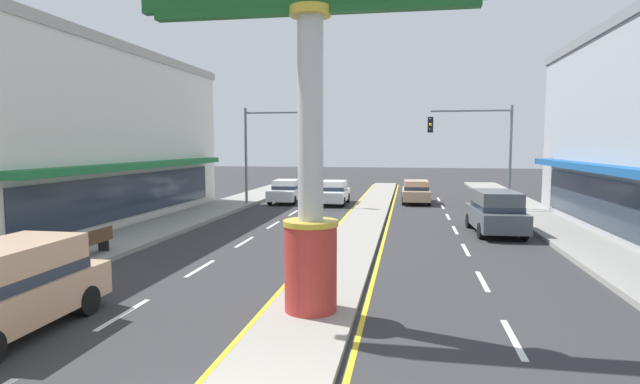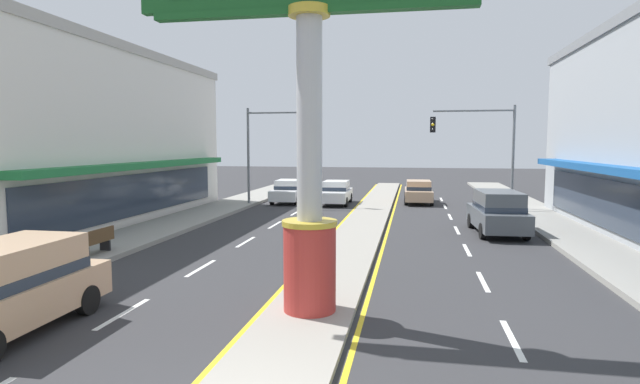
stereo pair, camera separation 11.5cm
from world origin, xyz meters
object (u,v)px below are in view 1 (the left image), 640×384
(traffic_light_left_side, at_px, (273,139))
(district_sign, at_px, (310,115))
(sedan_kerb_right, at_px, (334,192))
(suv_near_right_lane, at_px, (496,212))
(sedan_near_left_lane, at_px, (286,191))
(storefront_left, at_px, (66,136))
(suv_far_left_oncoming, at_px, (7,288))
(traffic_light_right_side, at_px, (480,139))
(sedan_mid_left_lane, at_px, (416,191))
(street_bench, at_px, (95,241))

(traffic_light_left_side, bearing_deg, district_sign, -72.33)
(district_sign, distance_m, sedan_kerb_right, 22.08)
(suv_near_right_lane, bearing_deg, sedan_near_left_lane, 140.06)
(storefront_left, distance_m, sedan_near_left_lane, 14.00)
(traffic_light_left_side, bearing_deg, suv_far_left_oncoming, -89.25)
(storefront_left, height_order, traffic_light_right_side, storefront_left)
(traffic_light_right_side, height_order, suv_near_right_lane, traffic_light_right_side)
(suv_far_left_oncoming, bearing_deg, sedan_mid_left_lane, 71.11)
(district_sign, relative_size, sedan_kerb_right, 1.92)
(district_sign, relative_size, suv_far_left_oncoming, 1.80)
(suv_far_left_oncoming, bearing_deg, sedan_kerb_right, 82.09)
(sedan_mid_left_lane, distance_m, street_bench, 21.80)
(storefront_left, relative_size, sedan_near_left_lane, 4.71)
(suv_near_right_lane, xyz_separation_m, suv_far_left_oncoming, (-11.95, -14.11, 0.00))
(suv_near_right_lane, height_order, street_bench, suv_near_right_lane)
(sedan_kerb_right, height_order, street_bench, sedan_kerb_right)
(district_sign, xyz_separation_m, street_bench, (-8.36, 4.30, -3.95))
(district_sign, bearing_deg, suv_near_right_lane, 63.42)
(district_sign, height_order, suv_far_left_oncoming, district_sign)
(storefront_left, distance_m, sedan_kerb_right, 16.03)
(district_sign, bearing_deg, traffic_light_right_side, 72.55)
(traffic_light_right_side, height_order, street_bench, traffic_light_right_side)
(district_sign, bearing_deg, sedan_near_left_lane, 105.22)
(sedan_mid_left_lane, bearing_deg, traffic_light_left_side, -158.82)
(traffic_light_left_side, height_order, sedan_kerb_right, traffic_light_left_side)
(street_bench, bearing_deg, traffic_light_left_side, 82.21)
(district_sign, xyz_separation_m, traffic_light_right_side, (6.26, 19.91, -0.35))
(street_bench, bearing_deg, sedan_near_left_lane, 82.32)
(suv_near_right_lane, height_order, sedan_near_left_lane, suv_near_right_lane)
(suv_near_right_lane, height_order, suv_far_left_oncoming, same)
(traffic_light_right_side, bearing_deg, traffic_light_left_side, -178.77)
(district_sign, bearing_deg, sedan_kerb_right, 97.06)
(sedan_kerb_right, bearing_deg, sedan_mid_left_lane, 15.88)
(sedan_mid_left_lane, xyz_separation_m, street_bench, (-11.03, -18.80, -0.14))
(sedan_near_left_lane, relative_size, sedan_kerb_right, 1.01)
(district_sign, distance_m, traffic_light_right_side, 20.87)
(suv_far_left_oncoming, relative_size, sedan_kerb_right, 1.07)
(traffic_light_left_side, height_order, sedan_mid_left_lane, traffic_light_left_side)
(storefront_left, xyz_separation_m, sedan_kerb_right, (12.04, 9.97, -3.56))
(sedan_near_left_lane, distance_m, street_bench, 17.81)
(suv_near_right_lane, distance_m, street_bench, 16.25)
(traffic_light_left_side, height_order, suv_near_right_lane, traffic_light_left_side)
(suv_far_left_oncoming, height_order, sedan_kerb_right, suv_far_left_oncoming)
(sedan_mid_left_lane, bearing_deg, sedan_kerb_right, -164.12)
(storefront_left, bearing_deg, sedan_near_left_lane, 49.80)
(traffic_light_left_side, height_order, suv_far_left_oncoming, traffic_light_left_side)
(suv_near_right_lane, bearing_deg, suv_far_left_oncoming, -130.25)
(sedan_mid_left_lane, relative_size, sedan_kerb_right, 1.00)
(traffic_light_left_side, bearing_deg, sedan_mid_left_lane, 21.18)
(storefront_left, bearing_deg, traffic_light_left_side, 43.52)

